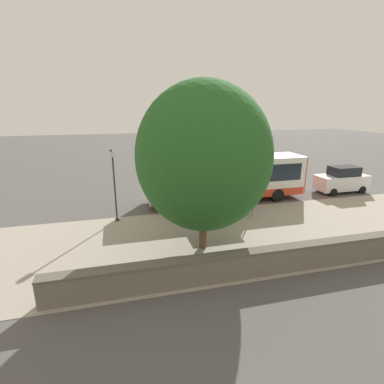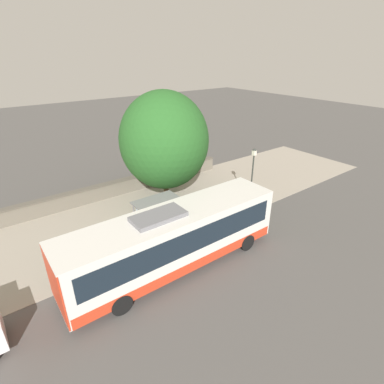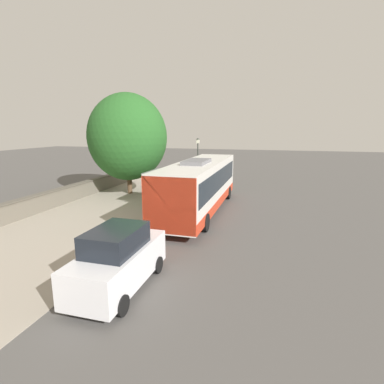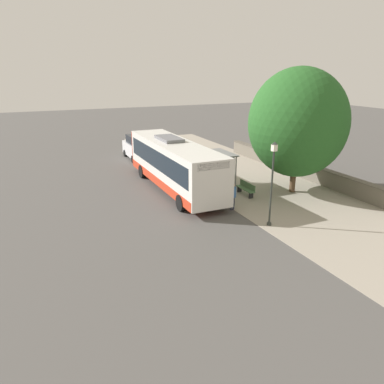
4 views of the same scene
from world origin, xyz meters
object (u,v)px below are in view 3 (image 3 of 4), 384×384
Objects in this scene: bus at (200,185)px; bench at (163,192)px; shade_tree at (128,137)px; parked_car_behind_bus at (118,260)px; pedestrian at (197,183)px; street_lamp_near at (198,159)px; bus_shelter at (159,177)px.

bus is 6.55× the size of bench.
shade_tree is 16.19m from parked_car_behind_bus.
pedestrian is at bearing 42.57° from bench.
street_lamp_near reaches higher than bench.
bus reaches higher than bench.
street_lamp_near is (0.92, 7.38, 0.64)m from bus_shelter.
street_lamp_near is (-2.28, 8.20, 0.87)m from bus.
parked_car_behind_bus is (2.91, -11.03, -1.02)m from bus_shelter.
bus_shelter is 0.34× the size of shade_tree.
street_lamp_near is 1.07× the size of parked_car_behind_bus.
shade_tree reaches higher than pedestrian.
pedestrian is 6.82m from shade_tree.
street_lamp_near is at bearing 102.78° from pedestrian.
parked_car_behind_bus is at bearing -85.04° from pedestrian.
street_lamp_near is at bearing 40.85° from shade_tree.
bus_shelter reaches higher than bench.
pedestrian is at bearing 94.96° from parked_car_behind_bus.
street_lamp_near reaches higher than bus.
pedestrian is at bearing -77.22° from street_lamp_near.
shade_tree is at bearing 150.94° from bus.
pedestrian is 15.61m from parked_car_behind_bus.
shade_tree is (-5.53, -1.37, 3.76)m from pedestrian.
bus is at bearing -14.45° from bus_shelter.
bus_shelter is 5.72m from shade_tree.
street_lamp_near is (1.57, 4.89, 2.23)m from bench.
bus_shelter is 1.55× the size of bench.
bus_shelter is 7.46m from street_lamp_near.
parked_car_behind_bus is at bearing -75.20° from bus_shelter.
bench is at bearing 104.73° from bus_shelter.
bench is at bearing -11.47° from shade_tree.
bus is at bearing -29.06° from shade_tree.
bench is at bearing -107.81° from street_lamp_near.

